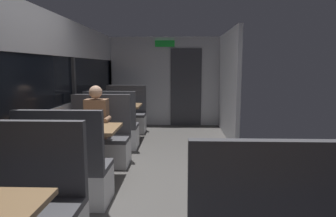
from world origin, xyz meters
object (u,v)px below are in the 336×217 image
at_px(dining_table_mid_window, 85,135).
at_px(bench_far_window_facing_entry, 125,118).
at_px(bench_far_window_facing_end, 112,131).
at_px(seated_passenger, 98,132).
at_px(bench_mid_window_facing_end, 66,176).
at_px(dining_table_far_window, 119,110).
at_px(bench_mid_window_facing_entry, 99,144).

xyz_separation_m(dining_table_mid_window, bench_far_window_facing_entry, (0.00, 3.03, -0.31)).
bearing_deg(bench_far_window_facing_entry, bench_far_window_facing_end, -90.00).
bearing_deg(seated_passenger, bench_far_window_facing_end, 90.00).
height_order(dining_table_mid_window, bench_mid_window_facing_end, bench_mid_window_facing_end).
bearing_deg(dining_table_mid_window, dining_table_far_window, 90.00).
relative_size(dining_table_mid_window, bench_mid_window_facing_end, 0.82).
bearing_deg(seated_passenger, bench_mid_window_facing_entry, 90.00).
bearing_deg(bench_far_window_facing_entry, bench_mid_window_facing_end, -90.00).
relative_size(bench_mid_window_facing_entry, dining_table_far_window, 1.22).
xyz_separation_m(dining_table_far_window, seated_passenger, (0.00, -1.71, -0.10)).
relative_size(dining_table_mid_window, bench_mid_window_facing_entry, 0.82).
distance_m(dining_table_mid_window, dining_table_far_window, 2.33).
distance_m(bench_mid_window_facing_end, bench_far_window_facing_entry, 3.73).
distance_m(bench_far_window_facing_end, bench_far_window_facing_entry, 1.40).
bearing_deg(dining_table_mid_window, seated_passenger, 90.00).
height_order(dining_table_mid_window, dining_table_far_window, same).
distance_m(bench_mid_window_facing_end, bench_far_window_facing_end, 2.33).
height_order(dining_table_far_window, bench_far_window_facing_end, bench_far_window_facing_end).
xyz_separation_m(dining_table_far_window, bench_far_window_facing_end, (0.00, -0.70, -0.31)).
xyz_separation_m(bench_mid_window_facing_end, bench_far_window_facing_end, (0.00, 2.33, 0.00)).
bearing_deg(bench_mid_window_facing_end, bench_mid_window_facing_entry, 90.00).
bearing_deg(bench_mid_window_facing_end, seated_passenger, 90.00).
xyz_separation_m(bench_mid_window_facing_entry, seated_passenger, (0.00, -0.07, 0.21)).
bearing_deg(dining_table_far_window, seated_passenger, -90.00).
xyz_separation_m(bench_mid_window_facing_end, bench_far_window_facing_entry, (0.00, 3.73, 0.00)).
xyz_separation_m(bench_mid_window_facing_end, seated_passenger, (0.00, 1.33, 0.21)).
distance_m(dining_table_far_window, bench_far_window_facing_end, 0.77).
bearing_deg(seated_passenger, dining_table_far_window, 90.00).
height_order(bench_mid_window_facing_end, seated_passenger, seated_passenger).
relative_size(bench_mid_window_facing_end, bench_far_window_facing_end, 1.00).
distance_m(bench_mid_window_facing_end, bench_mid_window_facing_entry, 1.40).
distance_m(dining_table_far_window, bench_far_window_facing_entry, 0.77).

